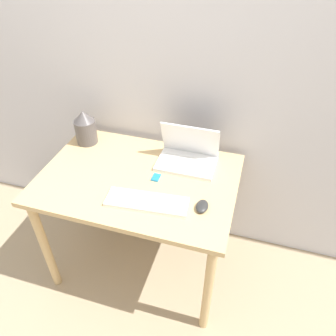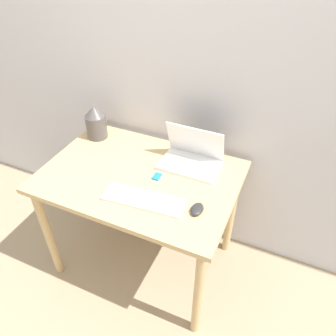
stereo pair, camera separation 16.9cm
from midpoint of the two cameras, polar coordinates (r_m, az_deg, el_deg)
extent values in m
plane|color=tan|center=(2.20, -10.17, -23.26)|extent=(12.00, 12.00, 0.00)
cube|color=silver|center=(1.91, -3.93, 18.03)|extent=(6.00, 0.05, 2.50)
cube|color=tan|center=(1.82, -7.91, -2.02)|extent=(1.08, 0.74, 0.03)
cylinder|color=tan|center=(2.12, -22.84, -12.59)|extent=(0.05, 0.05, 0.73)
cylinder|color=tan|center=(1.81, 4.15, -20.58)|extent=(0.05, 0.05, 0.73)
cylinder|color=tan|center=(2.46, -14.65, -1.99)|extent=(0.05, 0.05, 0.73)
cylinder|color=tan|center=(2.20, 8.01, -6.78)|extent=(0.05, 0.05, 0.73)
cube|color=white|center=(1.87, 0.64, 0.74)|extent=(0.33, 0.22, 0.02)
cube|color=silver|center=(1.85, 0.55, 0.82)|extent=(0.27, 0.12, 0.00)
cube|color=white|center=(1.86, 1.29, 4.82)|extent=(0.33, 0.08, 0.21)
cube|color=black|center=(1.87, 1.38, 5.08)|extent=(0.29, 0.06, 0.18)
cube|color=white|center=(1.65, -6.66, -6.01)|extent=(0.42, 0.17, 0.02)
cube|color=silver|center=(1.64, -6.69, -5.75)|extent=(0.39, 0.14, 0.00)
ellipsoid|color=#2D2D2D|center=(1.61, 2.96, -6.81)|extent=(0.06, 0.09, 0.03)
cylinder|color=#514C4C|center=(2.11, -16.36, 6.03)|extent=(0.13, 0.13, 0.15)
cone|color=#514C4C|center=(2.05, -16.89, 8.56)|extent=(0.12, 0.12, 0.06)
cube|color=#1E7FB7|center=(1.79, -4.83, -1.76)|extent=(0.04, 0.06, 0.01)
camera|label=1|loc=(0.08, -92.86, -2.29)|focal=35.00mm
camera|label=2|loc=(0.08, 87.14, 2.29)|focal=35.00mm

